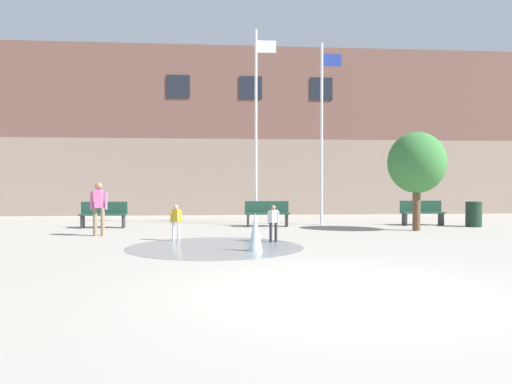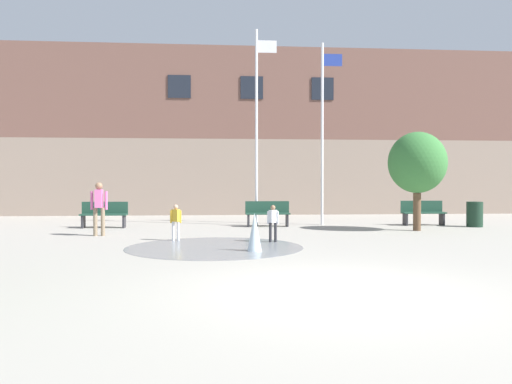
{
  "view_description": "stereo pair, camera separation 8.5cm",
  "coord_description": "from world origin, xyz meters",
  "px_view_note": "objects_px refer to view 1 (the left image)",
  "views": [
    {
      "loc": [
        -1.82,
        -7.09,
        1.58
      ],
      "look_at": [
        -0.53,
        7.94,
        1.3
      ],
      "focal_mm": 35.0,
      "sensor_mm": 36.0,
      "label": 1
    },
    {
      "loc": [
        -1.73,
        -7.1,
        1.58
      ],
      "look_at": [
        -0.53,
        7.94,
        1.3
      ],
      "focal_mm": 35.0,
      "sensor_mm": 36.0,
      "label": 2
    }
  ],
  "objects_px": {
    "child_in_fountain": "(273,220)",
    "flagpole_right": "(323,128)",
    "child_with_pink_shirt": "(176,219)",
    "trash_can": "(474,214)",
    "park_bench_far_left": "(104,214)",
    "adult_near_bench": "(99,205)",
    "park_bench_under_left_flagpole": "(267,213)",
    "flagpole_left": "(257,121)",
    "street_tree_near_building": "(417,163)",
    "park_bench_under_right_flagpole": "(422,212)"
  },
  "relations": [
    {
      "from": "adult_near_bench",
      "to": "child_with_pink_shirt",
      "type": "height_order",
      "value": "adult_near_bench"
    },
    {
      "from": "street_tree_near_building",
      "to": "child_in_fountain",
      "type": "bearing_deg",
      "value": -151.42
    },
    {
      "from": "park_bench_under_right_flagpole",
      "to": "adult_near_bench",
      "type": "xyz_separation_m",
      "value": [
        -11.15,
        -2.84,
        0.45
      ]
    },
    {
      "from": "flagpole_left",
      "to": "street_tree_near_building",
      "type": "xyz_separation_m",
      "value": [
        5.07,
        -2.53,
        -1.63
      ]
    },
    {
      "from": "park_bench_under_right_flagpole",
      "to": "street_tree_near_building",
      "type": "distance_m",
      "value": 2.9
    },
    {
      "from": "park_bench_under_left_flagpole",
      "to": "flagpole_right",
      "type": "xyz_separation_m",
      "value": [
        2.15,
        0.55,
        3.16
      ]
    },
    {
      "from": "flagpole_right",
      "to": "park_bench_under_left_flagpole",
      "type": "bearing_deg",
      "value": -165.7
    },
    {
      "from": "flagpole_left",
      "to": "flagpole_right",
      "type": "xyz_separation_m",
      "value": [
        2.47,
        0.0,
        -0.23
      ]
    },
    {
      "from": "flagpole_left",
      "to": "child_with_pink_shirt",
      "type": "bearing_deg",
      "value": -118.99
    },
    {
      "from": "park_bench_under_left_flagpole",
      "to": "adult_near_bench",
      "type": "relative_size",
      "value": 1.01
    },
    {
      "from": "adult_near_bench",
      "to": "flagpole_right",
      "type": "height_order",
      "value": "flagpole_right"
    },
    {
      "from": "child_with_pink_shirt",
      "to": "street_tree_near_building",
      "type": "height_order",
      "value": "street_tree_near_building"
    },
    {
      "from": "child_in_fountain",
      "to": "street_tree_near_building",
      "type": "height_order",
      "value": "street_tree_near_building"
    },
    {
      "from": "park_bench_far_left",
      "to": "flagpole_right",
      "type": "distance_m",
      "value": 8.55
    },
    {
      "from": "park_bench_under_right_flagpole",
      "to": "child_in_fountain",
      "type": "height_order",
      "value": "child_in_fountain"
    },
    {
      "from": "park_bench_under_left_flagpole",
      "to": "park_bench_under_right_flagpole",
      "type": "relative_size",
      "value": 1.0
    },
    {
      "from": "flagpole_right",
      "to": "child_in_fountain",
      "type": "bearing_deg",
      "value": -115.2
    },
    {
      "from": "child_in_fountain",
      "to": "flagpole_right",
      "type": "distance_m",
      "value": 6.61
    },
    {
      "from": "park_bench_under_right_flagpole",
      "to": "child_in_fountain",
      "type": "distance_m",
      "value": 7.83
    },
    {
      "from": "trash_can",
      "to": "street_tree_near_building",
      "type": "distance_m",
      "value": 3.41
    },
    {
      "from": "flagpole_right",
      "to": "flagpole_left",
      "type": "bearing_deg",
      "value": -180.0
    },
    {
      "from": "park_bench_under_left_flagpole",
      "to": "trash_can",
      "type": "xyz_separation_m",
      "value": [
        7.39,
        -0.75,
        -0.03
      ]
    },
    {
      "from": "park_bench_under_left_flagpole",
      "to": "trash_can",
      "type": "distance_m",
      "value": 7.42
    },
    {
      "from": "park_bench_far_left",
      "to": "flagpole_left",
      "type": "bearing_deg",
      "value": 6.47
    },
    {
      "from": "adult_near_bench",
      "to": "child_with_pink_shirt",
      "type": "distance_m",
      "value": 2.78
    },
    {
      "from": "trash_can",
      "to": "flagpole_right",
      "type": "bearing_deg",
      "value": 166.08
    },
    {
      "from": "adult_near_bench",
      "to": "flagpole_right",
      "type": "bearing_deg",
      "value": 111.21
    },
    {
      "from": "child_with_pink_shirt",
      "to": "flagpole_left",
      "type": "xyz_separation_m",
      "value": [
        2.63,
        4.74,
        3.29
      ]
    },
    {
      "from": "park_bench_far_left",
      "to": "trash_can",
      "type": "relative_size",
      "value": 1.78
    },
    {
      "from": "adult_near_bench",
      "to": "flagpole_right",
      "type": "distance_m",
      "value": 8.62
    },
    {
      "from": "park_bench_far_left",
      "to": "child_with_pink_shirt",
      "type": "height_order",
      "value": "child_with_pink_shirt"
    },
    {
      "from": "adult_near_bench",
      "to": "park_bench_under_left_flagpole",
      "type": "bearing_deg",
      "value": 114.77
    },
    {
      "from": "park_bench_far_left",
      "to": "adult_near_bench",
      "type": "height_order",
      "value": "adult_near_bench"
    },
    {
      "from": "park_bench_under_left_flagpole",
      "to": "adult_near_bench",
      "type": "xyz_separation_m",
      "value": [
        -5.33,
        -2.78,
        0.45
      ]
    },
    {
      "from": "park_bench_far_left",
      "to": "flagpole_right",
      "type": "relative_size",
      "value": 0.24
    },
    {
      "from": "child_in_fountain",
      "to": "child_with_pink_shirt",
      "type": "relative_size",
      "value": 1.0
    },
    {
      "from": "park_bench_far_left",
      "to": "child_in_fountain",
      "type": "bearing_deg",
      "value": -40.8
    },
    {
      "from": "child_in_fountain",
      "to": "flagpole_left",
      "type": "height_order",
      "value": "flagpole_left"
    },
    {
      "from": "trash_can",
      "to": "street_tree_near_building",
      "type": "bearing_deg",
      "value": -155.0
    },
    {
      "from": "child_with_pink_shirt",
      "to": "flagpole_left",
      "type": "relative_size",
      "value": 0.14
    },
    {
      "from": "child_with_pink_shirt",
      "to": "trash_can",
      "type": "xyz_separation_m",
      "value": [
        10.34,
        3.44,
        -0.13
      ]
    },
    {
      "from": "park_bench_far_left",
      "to": "street_tree_near_building",
      "type": "distance_m",
      "value": 10.84
    },
    {
      "from": "park_bench_under_right_flagpole",
      "to": "flagpole_right",
      "type": "distance_m",
      "value": 4.87
    },
    {
      "from": "park_bench_far_left",
      "to": "flagpole_left",
      "type": "height_order",
      "value": "flagpole_left"
    },
    {
      "from": "park_bench_far_left",
      "to": "child_in_fountain",
      "type": "height_order",
      "value": "child_in_fountain"
    },
    {
      "from": "park_bench_far_left",
      "to": "park_bench_under_right_flagpole",
      "type": "relative_size",
      "value": 1.0
    },
    {
      "from": "child_in_fountain",
      "to": "child_with_pink_shirt",
      "type": "distance_m",
      "value": 2.67
    },
    {
      "from": "child_in_fountain",
      "to": "street_tree_near_building",
      "type": "distance_m",
      "value": 6.03
    },
    {
      "from": "park_bench_far_left",
      "to": "flagpole_left",
      "type": "relative_size",
      "value": 0.22
    },
    {
      "from": "flagpole_left",
      "to": "park_bench_far_left",
      "type": "bearing_deg",
      "value": -173.53
    }
  ]
}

